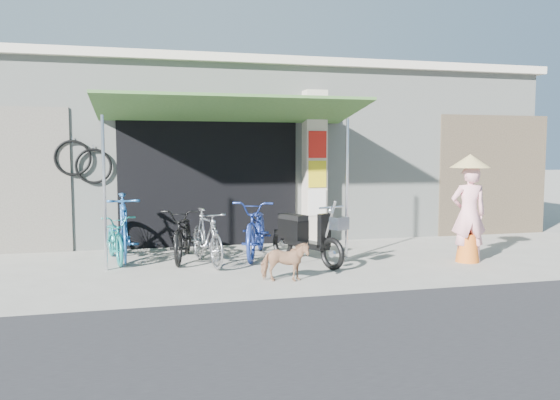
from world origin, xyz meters
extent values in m
plane|color=gray|center=(0.00, 0.00, 0.00)|extent=(80.00, 80.00, 0.00)
cube|color=#2A2A2D|center=(0.00, -4.50, 0.01)|extent=(80.00, 6.00, 0.01)
cube|color=#A5AAA2|center=(0.00, 5.10, 1.75)|extent=(12.00, 5.00, 3.50)
cube|color=beige|center=(0.00, 5.10, 3.58)|extent=(12.30, 5.30, 0.16)
cube|color=black|center=(-1.20, 2.58, 1.25)|extent=(3.40, 0.06, 2.50)
cube|color=black|center=(-1.20, 2.59, 0.55)|extent=(3.06, 0.04, 1.10)
torus|color=black|center=(-3.30, 2.54, 1.55)|extent=(0.65, 0.05, 0.65)
cylinder|color=silver|center=(-3.30, 2.56, 1.87)|extent=(0.02, 0.02, 0.12)
torus|color=black|center=(-3.65, 2.54, 1.70)|extent=(0.65, 0.05, 0.65)
cylinder|color=silver|center=(-3.65, 2.56, 2.02)|extent=(0.02, 0.02, 0.12)
cube|color=beige|center=(0.85, 2.45, 1.50)|extent=(0.42, 0.42, 3.00)
cube|color=red|center=(0.85, 2.23, 1.95)|extent=(0.36, 0.02, 0.52)
cube|color=gold|center=(0.85, 2.23, 1.38)|extent=(0.36, 0.02, 0.52)
cube|color=silver|center=(0.85, 2.23, 0.82)|extent=(0.36, 0.02, 0.50)
cube|color=#38602B|center=(-0.90, 1.65, 2.55)|extent=(4.60, 1.88, 0.35)
cylinder|color=silver|center=(-3.00, 0.75, 1.18)|extent=(0.05, 0.05, 2.36)
cylinder|color=silver|center=(0.90, 0.75, 1.18)|extent=(0.05, 0.05, 2.36)
cube|color=brown|center=(5.00, 2.59, 1.30)|extent=(2.60, 0.06, 2.60)
imported|color=#1B7C78|center=(-2.89, 1.45, 0.39)|extent=(0.79, 1.57, 0.79)
imported|color=#22599D|center=(-2.77, 1.64, 0.55)|extent=(0.63, 1.86, 1.10)
imported|color=black|center=(-1.79, 1.28, 0.44)|extent=(0.91, 1.77, 0.89)
imported|color=#98989C|center=(-1.46, 0.82, 0.45)|extent=(0.73, 1.55, 0.90)
imported|color=navy|center=(-0.54, 1.27, 0.50)|extent=(1.24, 2.02, 1.00)
imported|color=tan|center=(-0.53, -0.61, 0.28)|extent=(0.72, 0.45, 0.56)
torus|color=black|center=(0.36, -0.06, 0.25)|extent=(0.28, 0.49, 0.50)
torus|color=black|center=(-0.14, 1.06, 0.25)|extent=(0.28, 0.49, 0.50)
cube|color=black|center=(0.11, 0.50, 0.32)|extent=(0.56, 0.91, 0.09)
cube|color=black|center=(-0.02, 0.80, 0.53)|extent=(0.44, 0.58, 0.32)
cube|color=black|center=(-0.02, 0.80, 0.73)|extent=(0.42, 0.57, 0.09)
cube|color=black|center=(0.29, 0.11, 0.59)|extent=(0.23, 0.17, 0.53)
cylinder|color=silver|center=(0.35, -0.03, 0.97)|extent=(0.46, 0.23, 0.03)
cube|color=silver|center=(0.42, -0.19, 0.74)|extent=(0.30, 0.27, 0.19)
imported|color=#FBA9B0|center=(2.74, 0.01, 0.80)|extent=(0.64, 0.49, 1.59)
cone|color=#C85D1C|center=(2.74, 0.01, 0.23)|extent=(0.38, 0.38, 0.46)
cone|color=tan|center=(2.74, 0.01, 1.66)|extent=(0.64, 0.64, 0.22)
camera|label=1|loc=(-2.39, -7.86, 1.80)|focal=35.00mm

